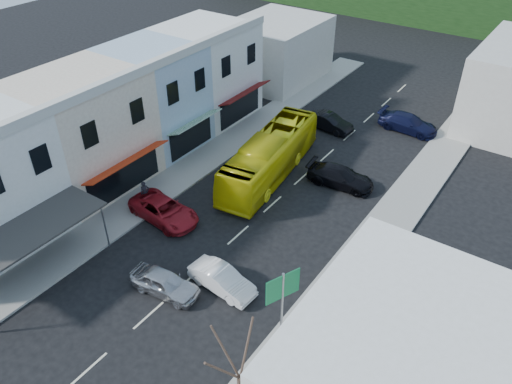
{
  "coord_description": "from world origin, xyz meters",
  "views": [
    {
      "loc": [
        14.82,
        -15.38,
        20.6
      ],
      "look_at": [
        0.0,
        6.0,
        2.2
      ],
      "focal_mm": 35.0,
      "sensor_mm": 36.0,
      "label": 1
    }
  ],
  "objects_px": {
    "car_white": "(222,279)",
    "car_red": "(164,210)",
    "pedestrian_left": "(145,193)",
    "street_tree": "(240,378)",
    "bus": "(270,157)",
    "car_silver": "(164,283)",
    "direction_sign": "(282,305)",
    "traffic_signal": "(466,89)"
  },
  "relations": [
    {
      "from": "car_silver",
      "to": "pedestrian_left",
      "type": "height_order",
      "value": "pedestrian_left"
    },
    {
      "from": "car_silver",
      "to": "street_tree",
      "type": "bearing_deg",
      "value": -122.27
    },
    {
      "from": "car_silver",
      "to": "pedestrian_left",
      "type": "xyz_separation_m",
      "value": [
        -6.69,
        5.25,
        0.3
      ]
    },
    {
      "from": "car_white",
      "to": "traffic_signal",
      "type": "xyz_separation_m",
      "value": [
        4.58,
        29.52,
        1.83
      ]
    },
    {
      "from": "car_silver",
      "to": "car_red",
      "type": "relative_size",
      "value": 0.96
    },
    {
      "from": "pedestrian_left",
      "to": "street_tree",
      "type": "distance_m",
      "value": 17.5
    },
    {
      "from": "street_tree",
      "to": "pedestrian_left",
      "type": "bearing_deg",
      "value": 148.24
    },
    {
      "from": "bus",
      "to": "direction_sign",
      "type": "height_order",
      "value": "direction_sign"
    },
    {
      "from": "pedestrian_left",
      "to": "traffic_signal",
      "type": "bearing_deg",
      "value": -5.0
    },
    {
      "from": "street_tree",
      "to": "traffic_signal",
      "type": "bearing_deg",
      "value": 91.65
    },
    {
      "from": "car_silver",
      "to": "bus",
      "type": "bearing_deg",
      "value": 1.08
    },
    {
      "from": "bus",
      "to": "car_silver",
      "type": "xyz_separation_m",
      "value": [
        1.77,
        -13.2,
        -0.85
      ]
    },
    {
      "from": "car_red",
      "to": "bus",
      "type": "bearing_deg",
      "value": -13.0
    },
    {
      "from": "car_silver",
      "to": "pedestrian_left",
      "type": "bearing_deg",
      "value": 45.31
    },
    {
      "from": "car_white",
      "to": "car_red",
      "type": "bearing_deg",
      "value": 72.04
    },
    {
      "from": "pedestrian_left",
      "to": "street_tree",
      "type": "height_order",
      "value": "street_tree"
    },
    {
      "from": "car_white",
      "to": "direction_sign",
      "type": "distance_m",
      "value": 4.67
    },
    {
      "from": "car_white",
      "to": "street_tree",
      "type": "height_order",
      "value": "street_tree"
    },
    {
      "from": "car_silver",
      "to": "traffic_signal",
      "type": "relative_size",
      "value": 0.87
    },
    {
      "from": "car_white",
      "to": "direction_sign",
      "type": "relative_size",
      "value": 1.04
    },
    {
      "from": "bus",
      "to": "car_silver",
      "type": "bearing_deg",
      "value": -90.19
    },
    {
      "from": "car_silver",
      "to": "traffic_signal",
      "type": "height_order",
      "value": "traffic_signal"
    },
    {
      "from": "car_red",
      "to": "traffic_signal",
      "type": "distance_m",
      "value": 29.19
    },
    {
      "from": "street_tree",
      "to": "traffic_signal",
      "type": "relative_size",
      "value": 1.33
    },
    {
      "from": "pedestrian_left",
      "to": "street_tree",
      "type": "relative_size",
      "value": 0.25
    },
    {
      "from": "bus",
      "to": "traffic_signal",
      "type": "relative_size",
      "value": 2.3
    },
    {
      "from": "direction_sign",
      "to": "traffic_signal",
      "type": "distance_m",
      "value": 30.31
    },
    {
      "from": "car_white",
      "to": "street_tree",
      "type": "relative_size",
      "value": 0.66
    },
    {
      "from": "pedestrian_left",
      "to": "traffic_signal",
      "type": "relative_size",
      "value": 0.34
    },
    {
      "from": "direction_sign",
      "to": "street_tree",
      "type": "height_order",
      "value": "street_tree"
    },
    {
      "from": "traffic_signal",
      "to": "pedestrian_left",
      "type": "bearing_deg",
      "value": 54.55
    },
    {
      "from": "car_red",
      "to": "direction_sign",
      "type": "bearing_deg",
      "value": -102.07
    },
    {
      "from": "direction_sign",
      "to": "car_white",
      "type": "bearing_deg",
      "value": -166.86
    },
    {
      "from": "bus",
      "to": "car_red",
      "type": "distance_m",
      "value": 8.89
    },
    {
      "from": "car_silver",
      "to": "car_red",
      "type": "height_order",
      "value": "same"
    },
    {
      "from": "bus",
      "to": "car_white",
      "type": "relative_size",
      "value": 2.64
    },
    {
      "from": "car_silver",
      "to": "car_red",
      "type": "bearing_deg",
      "value": 37.0
    },
    {
      "from": "car_white",
      "to": "direction_sign",
      "type": "bearing_deg",
      "value": -96.36
    },
    {
      "from": "car_red",
      "to": "direction_sign",
      "type": "relative_size",
      "value": 1.09
    },
    {
      "from": "street_tree",
      "to": "traffic_signal",
      "type": "xyz_separation_m",
      "value": [
        -1.02,
        35.4,
        -0.82
      ]
    },
    {
      "from": "pedestrian_left",
      "to": "direction_sign",
      "type": "relative_size",
      "value": 0.4
    },
    {
      "from": "pedestrian_left",
      "to": "car_red",
      "type": "bearing_deg",
      "value": -79.42
    }
  ]
}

